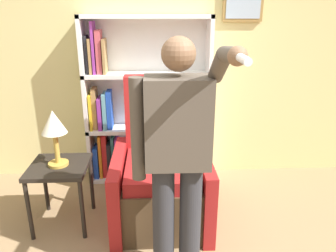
% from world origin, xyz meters
% --- Properties ---
extents(wall_back, '(8.00, 0.11, 2.80)m').
position_xyz_m(wall_back, '(0.01, 2.03, 1.41)').
color(wall_back, '#DBCC84').
rests_on(wall_back, ground_plane).
extents(bookcase, '(1.34, 0.28, 1.81)m').
position_xyz_m(bookcase, '(-0.28, 1.87, 0.86)').
color(bookcase, white).
rests_on(bookcase, ground_plane).
extents(armchair, '(0.86, 0.92, 1.28)m').
position_xyz_m(armchair, '(-0.02, 1.11, 0.39)').
color(armchair, '#4C3823').
rests_on(armchair, ground_plane).
extents(person_standing, '(0.56, 0.78, 1.72)m').
position_xyz_m(person_standing, '(0.07, 0.33, 0.98)').
color(person_standing, '#2D2D33').
rests_on(person_standing, ground_plane).
extents(side_table, '(0.49, 0.49, 0.59)m').
position_xyz_m(side_table, '(-0.91, 1.01, 0.50)').
color(side_table, black).
rests_on(side_table, ground_plane).
extents(table_lamp, '(0.21, 0.21, 0.49)m').
position_xyz_m(table_lamp, '(-0.91, 1.01, 0.94)').
color(table_lamp, gold).
rests_on(table_lamp, side_table).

